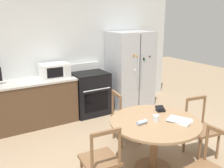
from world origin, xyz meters
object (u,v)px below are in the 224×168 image
Objects in this scene: oven_range at (90,93)px; dining_chair_far at (125,118)px; wallet at (160,109)px; candle_glass at (156,118)px; dining_chair_left at (101,161)px; dining_chair_right at (201,129)px; microwave at (55,70)px; refrigerator at (130,70)px.

dining_chair_far is at bearing -92.40° from oven_range.
candle_glass is at bearing -140.79° from wallet.
dining_chair_left reaches higher than candle_glass.
oven_range is 2.51m from dining_chair_right.
oven_range reaches higher than dining_chair_right.
microwave is at bearing -146.09° from dining_chair_far.
candle_glass is (0.58, -2.40, -0.26)m from microwave.
dining_chair_far is 0.74m from wallet.
refrigerator is at bearing 52.98° from dining_chair_left.
dining_chair_far is at bearing 47.52° from dining_chair_left.
dining_chair_right is 5.70× the size of wallet.
microwave is at bearing 87.70° from dining_chair_left.
wallet is (0.13, -2.11, 0.30)m from oven_range.
microwave reaches higher than wallet.
microwave is (-1.77, 0.10, 0.17)m from refrigerator.
dining_chair_left is at bearing -96.82° from microwave.
dining_chair_far is at bearing -41.86° from dining_chair_right.
dining_chair_right is at bearing -98.20° from refrigerator.
oven_range is 1.97× the size of microwave.
dining_chair_left is 10.64× the size of candle_glass.
refrigerator is at bearing -2.47° from oven_range.
wallet is at bearing -19.68° from dining_chair_right.
dining_chair_far is (0.96, 0.90, 0.00)m from dining_chair_left.
dining_chair_far is at bearing 83.82° from candle_glass.
dining_chair_far is (-1.10, -1.43, -0.44)m from refrigerator.
dining_chair_far reaches higher than candle_glass.
dining_chair_far is at bearing -66.48° from microwave.
refrigerator is at bearing 62.47° from candle_glass.
wallet is (0.87, -2.16, -0.27)m from microwave.
refrigerator reaches higher than oven_range.
dining_chair_left and dining_chair_far have the same top height.
candle_glass is at bearing 4.21° from dining_chair_far.
oven_range reaches higher than dining_chair_far.
dining_chair_right is 0.73m from wallet.
refrigerator is 1.94× the size of dining_chair_far.
oven_range is 1.48m from dining_chair_far.
dining_chair_right is at bearing -73.81° from oven_range.
microwave is at bearing 111.82° from wallet.
refrigerator is 2.59m from candle_glass.
dining_chair_left is at bearing -166.84° from wallet.
candle_glass is (-1.20, -2.30, -0.10)m from refrigerator.
dining_chair_right is (1.72, -0.04, 0.00)m from dining_chair_left.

